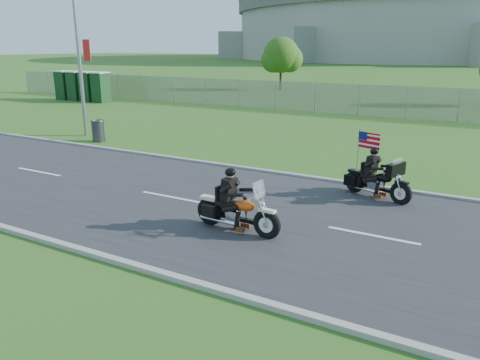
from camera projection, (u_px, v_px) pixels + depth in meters
The scene contains 15 objects.
ground at pixel (229, 210), 13.09m from camera, with size 420.00×420.00×0.00m, color #395A1C.
road at pixel (229, 209), 13.09m from camera, with size 120.00×8.00×0.04m, color #28282B.
curb_north at pixel (288, 174), 16.47m from camera, with size 120.00×0.18×0.12m, color #9E9B93.
curb_south at pixel (130, 265), 9.69m from camera, with size 120.00×0.18×0.12m, color #9E9B93.
fence at pixel (315, 97), 31.92m from camera, with size 60.00×0.03×2.00m, color gray.
stadium at pixel (431, 12), 160.57m from camera, with size 140.40×140.40×29.20m.
streetlight at pixel (79, 19), 22.38m from camera, with size 0.90×2.46×10.00m.
porta_toilet_a at pixel (101, 88), 37.37m from camera, with size 1.10×1.10×2.30m, color #113717.
porta_toilet_b at pixel (88, 87), 38.03m from camera, with size 1.10×1.10×2.30m, color #113717.
porta_toilet_c at pixel (76, 86), 38.69m from camera, with size 1.10×1.10×2.30m, color #113717.
porta_toilet_d at pixel (64, 86), 39.35m from camera, with size 1.10×1.10×2.30m, color #113717.
tree_fence_mid at pixel (282, 57), 47.25m from camera, with size 3.96×3.69×5.30m.
motorcycle_lead at pixel (236, 212), 11.41m from camera, with size 2.40×0.65×1.62m.
motorcycle_follow at pixel (377, 182), 13.89m from camera, with size 2.19×1.12×1.90m.
trash_can at pixel (98, 131), 22.21m from camera, with size 0.57×0.57×0.99m, color #2F3034.
Camera 1 is at (6.31, -10.62, 4.43)m, focal length 35.00 mm.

